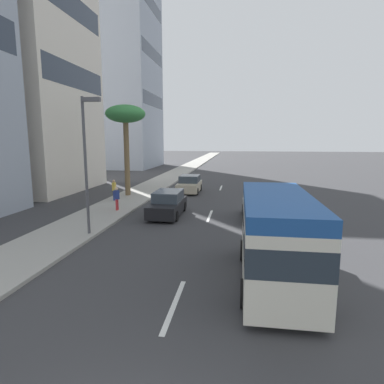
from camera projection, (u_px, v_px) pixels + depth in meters
name	position (u px, v px, depth m)	size (l,w,h in m)	color
ground_plane	(222.00, 185.00, 34.89)	(198.00, 198.00, 0.00)	#38383A
sidewalk_right	(159.00, 183.00, 35.89)	(162.00, 3.47, 0.15)	#9E9B93
lane_stripe_near	(174.00, 305.00, 9.64)	(3.20, 0.16, 0.01)	silver
lane_stripe_mid	(210.00, 216.00, 20.77)	(3.20, 0.16, 0.01)	silver
lane_stripe_far	(221.00, 188.00, 32.74)	(3.20, 0.16, 0.01)	silver
minibus_lead	(276.00, 235.00, 10.95)	(6.53, 2.35, 3.05)	silver
car_second	(168.00, 204.00, 20.87)	(4.55, 1.86, 1.57)	black
car_third	(257.00, 207.00, 19.88)	(4.05, 1.85, 1.65)	white
car_fourth	(190.00, 184.00, 29.81)	(4.04, 1.95, 1.59)	beige
pedestrian_near_lamp	(117.00, 198.00, 21.69)	(0.35, 0.39, 1.56)	red
pedestrian_by_tree	(114.00, 189.00, 25.17)	(0.32, 0.22, 1.62)	navy
palm_tree	(126.00, 117.00, 26.66)	(3.28, 3.28, 7.54)	brown
street_lamp	(87.00, 151.00, 15.77)	(0.24, 0.97, 6.75)	#4C4C51
office_tower_far	(121.00, 42.00, 54.26)	(13.68, 11.07, 42.18)	#99A3B2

